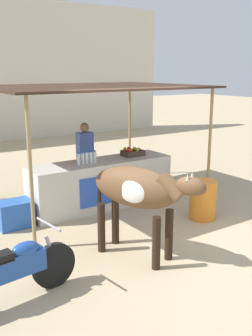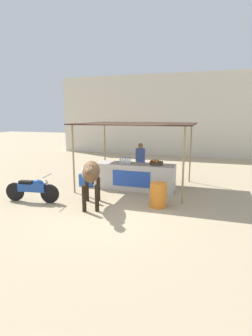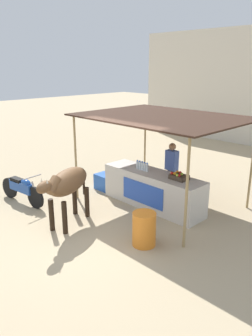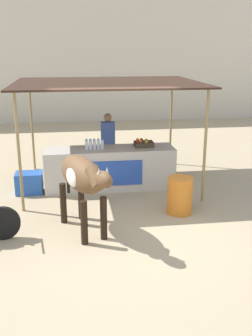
# 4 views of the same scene
# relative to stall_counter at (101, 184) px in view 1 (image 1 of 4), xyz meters

# --- Properties ---
(ground_plane) EXTENTS (60.00, 60.00, 0.00)m
(ground_plane) POSITION_rel_stall_counter_xyz_m (0.00, -2.20, -0.48)
(ground_plane) COLOR tan
(stall_counter) EXTENTS (3.00, 0.82, 0.96)m
(stall_counter) POSITION_rel_stall_counter_xyz_m (0.00, 0.00, 0.00)
(stall_counter) COLOR beige
(stall_counter) RESTS_ON ground
(stall_awning) EXTENTS (4.20, 3.20, 2.44)m
(stall_awning) POSITION_rel_stall_counter_xyz_m (0.00, 0.30, 1.87)
(stall_awning) COLOR #382319
(stall_awning) RESTS_ON ground
(water_bottle_row) EXTENTS (0.43, 0.07, 0.25)m
(water_bottle_row) POSITION_rel_stall_counter_xyz_m (-0.35, -0.05, 0.59)
(water_bottle_row) COLOR silver
(water_bottle_row) RESTS_ON stall_counter
(fruit_crate) EXTENTS (0.44, 0.32, 0.18)m
(fruit_crate) POSITION_rel_stall_counter_xyz_m (0.81, 0.05, 0.55)
(fruit_crate) COLOR #3F3326
(fruit_crate) RESTS_ON stall_counter
(vendor_behind_counter) EXTENTS (0.34, 0.22, 1.65)m
(vendor_behind_counter) POSITION_rel_stall_counter_xyz_m (0.04, 0.75, 0.37)
(vendor_behind_counter) COLOR #383842
(vendor_behind_counter) RESTS_ON ground
(cooler_box) EXTENTS (0.60, 0.44, 0.48)m
(cooler_box) POSITION_rel_stall_counter_xyz_m (-1.86, -0.10, -0.24)
(cooler_box) COLOR blue
(cooler_box) RESTS_ON ground
(water_barrel) EXTENTS (0.51, 0.51, 0.74)m
(water_barrel) POSITION_rel_stall_counter_xyz_m (1.23, -1.67, -0.11)
(water_barrel) COLOR orange
(water_barrel) RESTS_ON ground
(cow) EXTENTS (1.00, 1.83, 1.44)m
(cow) POSITION_rel_stall_counter_xyz_m (-0.70, -2.27, 0.55)
(cow) COLOR brown
(cow) RESTS_ON ground
(motorcycle_parked) EXTENTS (1.79, 0.55, 0.90)m
(motorcycle_parked) POSITION_rel_stall_counter_xyz_m (-2.67, -2.44, -0.05)
(motorcycle_parked) COLOR black
(motorcycle_parked) RESTS_ON ground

